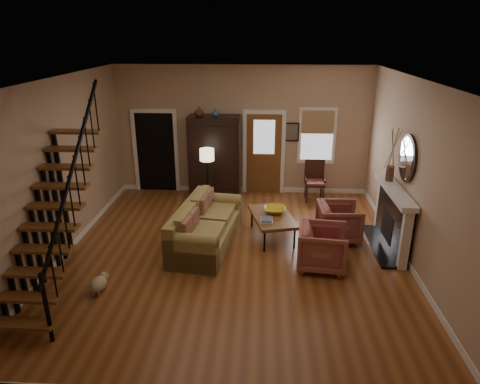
# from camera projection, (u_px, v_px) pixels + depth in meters

# --- Properties ---
(room) EXTENTS (7.00, 7.33, 3.30)m
(room) POSITION_uv_depth(u_px,v_px,m) (220.00, 155.00, 9.43)
(room) COLOR brown
(room) RESTS_ON ground
(staircase) EXTENTS (0.94, 2.80, 3.20)m
(staircase) POSITION_uv_depth(u_px,v_px,m) (50.00, 200.00, 6.67)
(staircase) COLOR brown
(staircase) RESTS_ON ground
(fireplace) EXTENTS (0.33, 1.95, 2.30)m
(fireplace) POSITION_uv_depth(u_px,v_px,m) (395.00, 213.00, 8.35)
(fireplace) COLOR black
(fireplace) RESTS_ON ground
(armoire) EXTENTS (1.30, 0.60, 2.10)m
(armoire) POSITION_uv_depth(u_px,v_px,m) (215.00, 157.00, 10.91)
(armoire) COLOR black
(armoire) RESTS_ON ground
(vase_a) EXTENTS (0.24, 0.24, 0.25)m
(vase_a) POSITION_uv_depth(u_px,v_px,m) (199.00, 111.00, 10.41)
(vase_a) COLOR #4C2619
(vase_a) RESTS_ON armoire
(vase_b) EXTENTS (0.20, 0.20, 0.21)m
(vase_b) POSITION_uv_depth(u_px,v_px,m) (215.00, 112.00, 10.40)
(vase_b) COLOR #334C60
(vase_b) RESTS_ON armoire
(sofa) EXTENTS (1.30, 2.39, 0.85)m
(sofa) POSITION_uv_depth(u_px,v_px,m) (206.00, 226.00, 8.51)
(sofa) COLOR olive
(sofa) RESTS_ON ground
(coffee_table) EXTENTS (1.06, 1.45, 0.50)m
(coffee_table) POSITION_uv_depth(u_px,v_px,m) (272.00, 226.00, 8.91)
(coffee_table) COLOR brown
(coffee_table) RESTS_ON ground
(bowl) EXTENTS (0.45, 0.45, 0.11)m
(bowl) POSITION_uv_depth(u_px,v_px,m) (275.00, 210.00, 8.94)
(bowl) COLOR gold
(bowl) RESTS_ON coffee_table
(books) EXTENTS (0.24, 0.33, 0.06)m
(books) POSITION_uv_depth(u_px,v_px,m) (267.00, 220.00, 8.54)
(books) COLOR beige
(books) RESTS_ON coffee_table
(armchair_left) EXTENTS (0.97, 0.95, 0.79)m
(armchair_left) POSITION_uv_depth(u_px,v_px,m) (322.00, 247.00, 7.74)
(armchair_left) COLOR maroon
(armchair_left) RESTS_ON ground
(armchair_right) EXTENTS (0.88, 0.86, 0.78)m
(armchair_right) POSITION_uv_depth(u_px,v_px,m) (339.00, 222.00, 8.78)
(armchair_right) COLOR maroon
(armchair_right) RESTS_ON ground
(floor_lamp) EXTENTS (0.39, 0.39, 1.48)m
(floor_lamp) POSITION_uv_depth(u_px,v_px,m) (208.00, 179.00, 10.27)
(floor_lamp) COLOR black
(floor_lamp) RESTS_ON ground
(side_chair) EXTENTS (0.54, 0.54, 1.02)m
(side_chair) POSITION_uv_depth(u_px,v_px,m) (315.00, 181.00, 10.78)
(side_chair) COLOR #371E11
(side_chair) RESTS_ON ground
(dog) EXTENTS (0.31, 0.44, 0.30)m
(dog) POSITION_uv_depth(u_px,v_px,m) (98.00, 285.00, 7.04)
(dog) COLOR #C8B488
(dog) RESTS_ON ground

